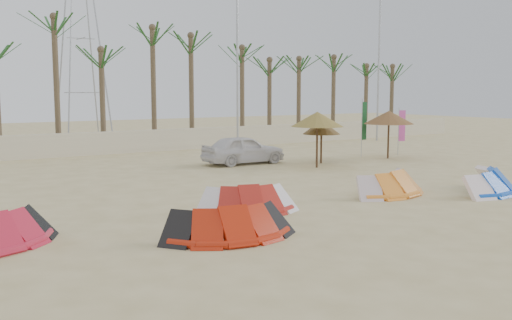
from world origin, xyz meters
TOP-DOWN VIEW (x-y plane):
  - ground at (0.00, 0.00)m, footprint 120.00×120.00m
  - boundary_wall at (0.00, 22.00)m, footprint 60.00×0.30m
  - palm_line at (0.67, 23.50)m, footprint 52.00×4.00m
  - lamp_c at (8.04, 20.00)m, footprint 1.25×0.14m
  - lamp_d at (20.04, 20.00)m, footprint 1.25×0.14m
  - pylon at (1.00, 28.00)m, footprint 3.00×3.00m
  - kite_red_mid at (-3.49, 2.22)m, footprint 3.47×2.00m
  - kite_red_right at (-1.50, 4.49)m, footprint 3.28×2.25m
  - kite_orange at (4.29, 4.31)m, footprint 3.63×2.18m
  - kite_blue at (7.48, 2.78)m, footprint 4.11×2.90m
  - parasol_left at (6.74, 10.93)m, footprint 2.48×2.48m
  - parasol_mid at (7.96, 12.05)m, footprint 1.88×1.88m
  - parasol_right at (12.27, 11.64)m, footprint 2.63×2.63m
  - flag_pink at (14.14, 12.49)m, footprint 0.45×0.13m
  - flag_green at (11.71, 12.90)m, footprint 0.45×0.09m
  - car at (4.60, 14.00)m, footprint 4.22×1.78m

SIDE VIEW (x-z plane):
  - ground at x=0.00m, z-range 0.00..0.00m
  - pylon at x=1.00m, z-range -7.00..7.00m
  - kite_red_right at x=-1.50m, z-range -0.03..0.87m
  - kite_red_mid at x=-3.49m, z-range -0.03..0.87m
  - kite_orange at x=4.29m, z-range -0.03..0.87m
  - kite_blue at x=7.48m, z-range -0.03..0.87m
  - boundary_wall at x=0.00m, z-range 0.00..1.30m
  - car at x=4.60m, z-range 0.00..1.42m
  - flag_pink at x=14.14m, z-range 0.25..2.91m
  - parasol_mid at x=7.96m, z-range 0.72..2.89m
  - flag_green at x=11.71m, z-range 0.30..3.48m
  - parasol_right at x=12.27m, z-range 0.92..3.48m
  - parasol_left at x=6.74m, z-range 0.96..3.60m
  - lamp_c at x=8.04m, z-range 0.27..11.27m
  - lamp_d at x=20.04m, z-range 0.27..11.27m
  - palm_line at x=0.67m, z-range 2.59..10.29m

